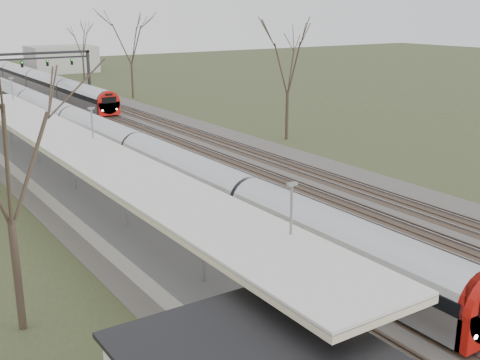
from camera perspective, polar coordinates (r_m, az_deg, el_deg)
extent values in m
cube|color=#474442|center=(61.67, -13.60, 4.39)|extent=(24.00, 160.00, 0.10)
cube|color=#4C3828|center=(59.94, -18.98, 3.68)|extent=(2.60, 160.00, 0.06)
cube|color=gray|center=(59.75, -19.65, 3.65)|extent=(0.07, 160.00, 0.12)
cube|color=gray|center=(60.10, -18.33, 3.83)|extent=(0.07, 160.00, 0.12)
cube|color=#4C3828|center=(60.88, -15.81, 4.12)|extent=(2.60, 160.00, 0.06)
cube|color=gray|center=(60.65, -16.46, 4.10)|extent=(0.07, 160.00, 0.12)
cube|color=gray|center=(61.08, -15.18, 4.27)|extent=(0.07, 160.00, 0.12)
cube|color=#4C3828|center=(62.00, -12.74, 4.54)|extent=(2.60, 160.00, 0.06)
cube|color=gray|center=(61.74, -13.36, 4.52)|extent=(0.07, 160.00, 0.12)
cube|color=gray|center=(62.24, -12.13, 4.69)|extent=(0.07, 160.00, 0.12)
cube|color=#4C3828|center=(63.30, -9.78, 4.93)|extent=(2.60, 160.00, 0.06)
cube|color=gray|center=(63.01, -10.38, 4.92)|extent=(0.07, 160.00, 0.12)
cube|color=gray|center=(63.57, -9.19, 5.07)|extent=(0.07, 160.00, 0.12)
cube|color=#4C3828|center=(64.76, -6.95, 5.30)|extent=(2.60, 160.00, 0.06)
cube|color=gray|center=(64.44, -7.52, 5.29)|extent=(0.07, 160.00, 0.12)
cube|color=gray|center=(65.07, -6.38, 5.43)|extent=(0.07, 160.00, 0.12)
cube|color=#9E9B93|center=(42.63, -16.77, -0.33)|extent=(3.50, 69.00, 1.00)
cylinder|color=slate|center=(19.06, 9.12, -14.06)|extent=(0.14, 0.14, 3.00)
cylinder|color=slate|center=(24.86, -3.48, -6.45)|extent=(0.14, 0.14, 3.00)
cylinder|color=slate|center=(31.64, -10.81, -1.74)|extent=(0.14, 0.14, 3.00)
cylinder|color=slate|center=(38.88, -15.46, 1.29)|extent=(0.14, 0.14, 3.00)
cylinder|color=slate|center=(46.37, -18.64, 3.35)|extent=(0.14, 0.14, 3.00)
cylinder|color=slate|center=(54.01, -20.93, 4.83)|extent=(0.14, 0.14, 3.00)
cube|color=silver|center=(37.60, -15.15, 3.26)|extent=(4.10, 50.00, 0.12)
cube|color=beige|center=(37.64, -15.13, 3.00)|extent=(4.10, 50.00, 0.25)
cube|color=black|center=(92.72, -14.16, 9.96)|extent=(0.35, 0.35, 6.00)
cube|color=black|center=(89.58, -20.56, 11.11)|extent=(21.00, 0.35, 0.35)
cube|color=black|center=(89.63, -20.52, 10.67)|extent=(21.00, 0.25, 0.25)
cube|color=black|center=(89.66, -19.97, 10.27)|extent=(0.32, 0.22, 0.85)
sphere|color=#0CFF19|center=(89.51, -19.96, 10.42)|extent=(0.16, 0.16, 0.16)
cube|color=black|center=(90.57, -17.80, 10.51)|extent=(0.32, 0.22, 0.85)
sphere|color=#0CFF19|center=(90.41, -17.79, 10.66)|extent=(0.16, 0.16, 0.16)
cube|color=black|center=(91.60, -15.67, 10.73)|extent=(0.32, 0.22, 0.85)
sphere|color=#0CFF19|center=(91.44, -15.65, 10.88)|extent=(0.16, 0.16, 0.16)
cylinder|color=#2D231C|center=(24.41, -20.36, -8.57)|extent=(0.30, 0.30, 4.50)
cylinder|color=#2D231C|center=(56.70, 4.47, 6.06)|extent=(0.30, 0.30, 4.50)
cube|color=#9DA0A7|center=(52.94, -13.04, 3.72)|extent=(2.55, 75.00, 1.60)
cylinder|color=#9DA0A7|center=(52.81, -13.09, 4.41)|extent=(2.60, 74.70, 2.60)
cube|color=black|center=(52.80, -13.09, 4.51)|extent=(2.62, 74.40, 0.55)
sphere|color=white|center=(23.16, 21.35, -13.65)|extent=(0.22, 0.22, 0.22)
cube|color=black|center=(53.14, -12.98, 2.74)|extent=(1.80, 74.00, 0.35)
cube|color=#9DA0A7|center=(105.35, -19.98, 9.12)|extent=(2.55, 75.00, 1.60)
cylinder|color=#9DA0A7|center=(105.28, -20.02, 9.47)|extent=(2.60, 74.70, 2.60)
cube|color=black|center=(105.27, -20.02, 9.53)|extent=(2.62, 74.40, 0.55)
cube|color=#AA0F09|center=(69.91, -12.33, 6.63)|extent=(2.55, 0.50, 1.50)
cylinder|color=#AA0F09|center=(69.85, -12.38, 7.20)|extent=(2.60, 0.60, 2.60)
cube|color=black|center=(69.55, -12.31, 7.42)|extent=(1.70, 0.12, 0.70)
sphere|color=white|center=(69.44, -12.92, 6.45)|extent=(0.22, 0.22, 0.22)
sphere|color=white|center=(70.05, -11.62, 6.61)|extent=(0.22, 0.22, 0.22)
cube|color=black|center=(105.45, -19.93, 8.62)|extent=(1.80, 74.00, 0.35)
imported|color=#2D4158|center=(22.37, 4.54, -11.09)|extent=(0.60, 0.70, 1.63)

